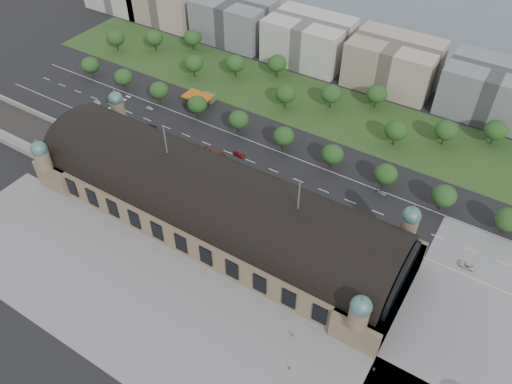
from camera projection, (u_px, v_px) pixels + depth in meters
The scene contains 55 objects.
ground at pixel (215, 221), 193.92m from camera, with size 900.00×900.00×0.00m, color black.
station at pixel (214, 202), 186.89m from camera, with size 150.00×48.40×44.30m.
track_cutting at pixel (22, 133), 234.78m from camera, with size 70.00×24.00×3.10m.
plaza_south at pixel (162, 316), 162.87m from camera, with size 190.00×48.00×0.12m, color gray.
plaza_east at pixel (486, 350), 153.94m from camera, with size 56.00×100.00×0.12m, color gray.
road_slab at pixel (228, 152), 225.15m from camera, with size 260.00×26.00×0.10m, color black.
grass_belt at pixel (296, 99), 257.17m from camera, with size 300.00×45.00×0.10m, color #2E5120.
petrol_station at pixel (203, 97), 253.14m from camera, with size 14.00×13.00×5.05m.
office_1 at pixel (170, 1), 318.30m from camera, with size 45.00×32.00×24.00m, color #C1AB97.
office_2 at pixel (235, 19), 298.89m from camera, with size 45.00×32.00×24.00m, color gray.
office_3 at pixel (308, 40), 279.48m from camera, with size 45.00×32.00×24.00m, color beige.
office_4 at pixel (393, 63), 260.07m from camera, with size 45.00×32.00×24.00m, color #C1AB97.
office_5 at pixel (492, 91), 240.66m from camera, with size 45.00×32.00×24.00m, color gray.
tree_row_0 at pixel (90, 65), 268.15m from camera, with size 9.60×9.60×11.52m.
tree_row_1 at pixel (123, 77), 258.83m from camera, with size 9.60×9.60×11.52m.
tree_row_2 at pixel (159, 90), 249.51m from camera, with size 9.60×9.60×11.52m.
tree_row_3 at pixel (197, 104), 240.20m from camera, with size 9.60×9.60×11.52m.
tree_row_4 at pixel (239, 120), 230.88m from camera, with size 9.60×9.60×11.52m.
tree_row_5 at pixel (284, 136), 221.57m from camera, with size 9.60×9.60×11.52m.
tree_row_6 at pixel (332, 154), 212.25m from camera, with size 9.60×9.60×11.52m.
tree_row_7 at pixel (386, 174), 202.93m from camera, with size 9.60×9.60×11.52m.
tree_row_8 at pixel (444, 196), 193.62m from camera, with size 9.60×9.60×11.52m.
tree_row_9 at pixel (509, 219), 184.30m from camera, with size 9.60×9.60×11.52m.
tree_belt_0 at pixel (116, 38), 290.13m from camera, with size 10.40×10.40×12.48m.
tree_belt_1 at pixel (154, 38), 290.16m from camera, with size 10.40×10.40×12.48m.
tree_belt_2 at pixel (193, 38), 290.20m from camera, with size 10.40×10.40×12.48m.
tree_belt_3 at pixel (194, 63), 268.00m from camera, with size 10.40×10.40×12.48m.
tree_belt_4 at pixel (235, 63), 268.04m from camera, with size 10.40×10.40×12.48m.
tree_belt_5 at pixel (277, 63), 268.07m from camera, with size 10.40×10.40×12.48m.
tree_belt_6 at pixel (286, 94), 245.88m from camera, with size 10.40×10.40×12.48m.
tree_belt_7 at pixel (331, 94), 245.91m from camera, with size 10.40×10.40×12.48m.
tree_belt_8 at pixel (377, 94), 245.94m from camera, with size 10.40×10.40×12.48m.
tree_belt_9 at pixel (396, 130), 223.75m from camera, with size 10.40×10.40×12.48m.
tree_belt_10 at pixel (446, 130), 223.78m from camera, with size 10.40×10.40×12.48m.
tree_belt_11 at pixel (496, 130), 223.82m from camera, with size 10.40×10.40×12.48m.
traffic_car_0 at pixel (97, 102), 253.68m from camera, with size 1.88×4.66×1.59m, color silver.
traffic_car_1 at pixel (149, 108), 249.89m from camera, with size 1.36×3.91×1.29m, color gray.
traffic_car_2 at pixel (151, 127), 238.20m from camera, with size 2.48×5.39×1.50m, color black.
traffic_car_3 at pixel (239, 155), 222.54m from camera, with size 2.23×5.50×1.59m, color maroon.
traffic_car_4 at pixel (247, 174), 212.96m from camera, with size 1.94×4.83×1.64m, color #1A264B.
traffic_car_5 at pixel (382, 193), 204.50m from camera, with size 1.36×3.90×1.29m, color #585B60.
traffic_car_6 at pixel (466, 265), 177.07m from camera, with size 2.58×5.60×1.56m, color silver.
parked_car_0 at pixel (129, 139), 231.23m from camera, with size 1.45×4.16×1.37m, color black.
parked_car_1 at pixel (164, 147), 226.96m from camera, with size 2.17×4.70×1.31m, color maroon.
parked_car_2 at pixel (147, 147), 226.89m from camera, with size 2.24×5.50×1.60m, color #1D1A49.
parked_car_3 at pixel (156, 143), 228.76m from camera, with size 1.80×4.47×1.52m, color #515458.
parked_car_4 at pixel (141, 144), 228.34m from camera, with size 1.56×4.47×1.47m, color silver.
parked_car_5 at pixel (197, 168), 216.05m from camera, with size 2.30×4.98×1.38m, color gray.
parked_car_6 at pixel (191, 165), 217.32m from camera, with size 1.92×4.73×1.37m, color black.
bus_west at pixel (214, 154), 221.77m from camera, with size 2.62×11.20×3.12m, color red.
bus_mid at pixel (247, 177), 210.74m from camera, with size 2.50×10.70×2.98m, color beige.
bus_east at pixel (280, 189), 204.93m from camera, with size 2.66×11.37×3.17m, color beige.
pedestrian_0 at pixel (292, 335), 156.61m from camera, with size 0.83×0.47×1.69m, color gray.
pedestrian_1 at pixel (289, 368), 148.62m from camera, with size 0.64×0.42×1.76m, color gray.
pedestrian_2 at pixel (374, 369), 148.39m from camera, with size 0.93×0.54×1.92m, color gray.
Camera 1 is at (84.65, -104.71, 140.92)m, focal length 35.00 mm.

